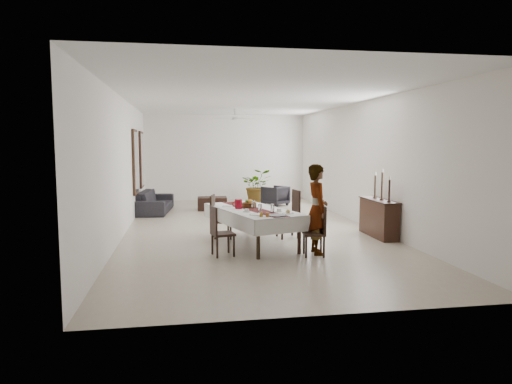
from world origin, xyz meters
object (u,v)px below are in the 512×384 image
at_px(red_pitcher, 238,204).
at_px(sideboard_body, 379,218).
at_px(dining_table_top, 252,210).
at_px(sofa, 155,202).
at_px(woman, 317,209).

bearing_deg(red_pitcher, sideboard_body, 5.74).
bearing_deg(sideboard_body, red_pitcher, -174.26).
height_order(red_pitcher, sideboard_body, red_pitcher).
xyz_separation_m(red_pitcher, sideboard_body, (3.27, 0.33, -0.45)).
distance_m(dining_table_top, red_pitcher, 0.32).
bearing_deg(red_pitcher, dining_table_top, -13.60).
bearing_deg(sofa, red_pitcher, -152.23).
height_order(sideboard_body, sofa, sideboard_body).
height_order(woman, sideboard_body, woman).
bearing_deg(sideboard_body, dining_table_top, -172.42).
relative_size(red_pitcher, sofa, 0.09).
distance_m(dining_table_top, sofa, 5.56).
relative_size(red_pitcher, woman, 0.12).
xyz_separation_m(dining_table_top, sofa, (-2.28, 5.06, -0.40)).
height_order(woman, sofa, woman).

